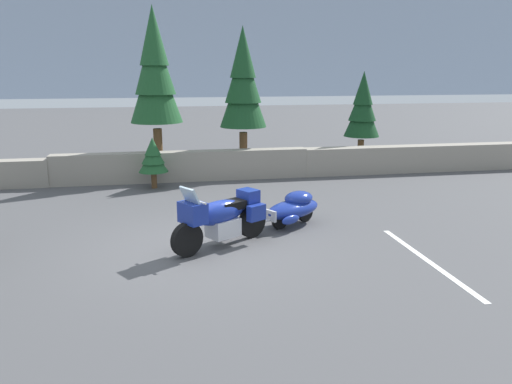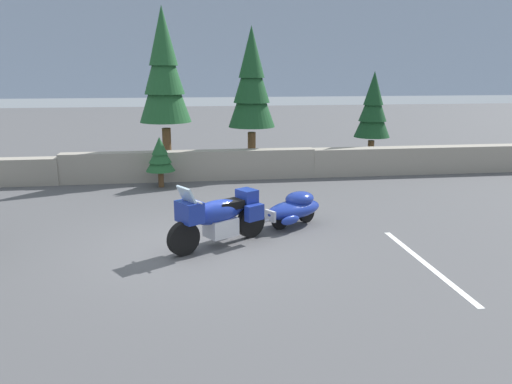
% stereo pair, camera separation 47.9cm
% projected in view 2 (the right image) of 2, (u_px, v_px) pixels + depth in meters
% --- Properties ---
extents(ground_plane, '(80.00, 80.00, 0.00)m').
position_uv_depth(ground_plane, '(195.00, 246.00, 10.04)').
color(ground_plane, '#4C4C4F').
extents(stone_guard_wall, '(24.00, 0.62, 0.94)m').
position_uv_depth(stone_guard_wall, '(203.00, 166.00, 16.06)').
color(stone_guard_wall, gray).
rests_on(stone_guard_wall, ground).
extents(distant_ridgeline, '(240.00, 80.00, 16.00)m').
position_uv_depth(distant_ridgeline, '(184.00, 47.00, 100.82)').
color(distant_ridgeline, '#99A8BF').
rests_on(distant_ridgeline, ground).
extents(touring_motorcycle, '(2.03, 1.46, 1.33)m').
position_uv_depth(touring_motorcycle, '(218.00, 216.00, 9.94)').
color(touring_motorcycle, black).
rests_on(touring_motorcycle, ground).
extents(car_shaped_trailer, '(2.06, 1.48, 0.76)m').
position_uv_depth(car_shaped_trailer, '(294.00, 208.00, 11.30)').
color(car_shaped_trailer, black).
rests_on(car_shaped_trailer, ground).
extents(pine_tree_tall, '(1.68, 1.68, 5.43)m').
position_uv_depth(pine_tree_tall, '(164.00, 71.00, 16.13)').
color(pine_tree_tall, brown).
rests_on(pine_tree_tall, ground).
extents(pine_tree_secondary, '(1.26, 1.26, 3.41)m').
position_uv_depth(pine_tree_secondary, '(373.00, 108.00, 17.66)').
color(pine_tree_secondary, brown).
rests_on(pine_tree_secondary, ground).
extents(pine_tree_far_right, '(1.56, 1.56, 4.84)m').
position_uv_depth(pine_tree_far_right, '(252.00, 83.00, 16.50)').
color(pine_tree_far_right, brown).
rests_on(pine_tree_far_right, ground).
extents(pine_sapling_near, '(0.87, 0.87, 1.52)m').
position_uv_depth(pine_sapling_near, '(160.00, 156.00, 14.92)').
color(pine_sapling_near, brown).
rests_on(pine_sapling_near, ground).
extents(parking_stripe_marker, '(0.12, 3.60, 0.01)m').
position_uv_depth(parking_stripe_marker, '(425.00, 263.00, 9.15)').
color(parking_stripe_marker, silver).
rests_on(parking_stripe_marker, ground).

